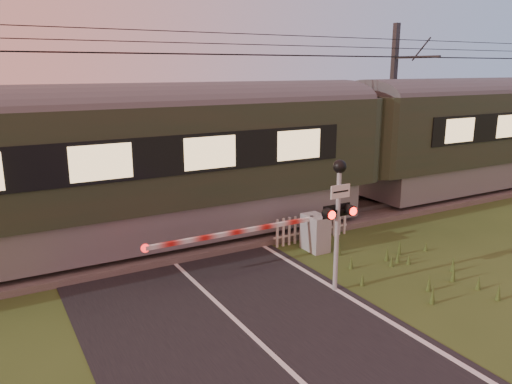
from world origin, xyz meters
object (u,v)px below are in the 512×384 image
boom_gate (308,232)px  crossing_signal (338,202)px  train (354,144)px  catenary_mast (393,105)px  picket_fence (312,227)px

boom_gate → crossing_signal: size_ratio=1.92×
train → catenary_mast: size_ratio=6.80×
train → boom_gate: (-3.80, -2.62, -1.89)m
boom_gate → crossing_signal: 3.04m
crossing_signal → picket_fence: bearing=63.0°
boom_gate → catenary_mast: bearing=32.0°
boom_gate → catenary_mast: catenary_mast is taller
train → crossing_signal: (-4.74, -5.05, -0.31)m
boom_gate → train: bearing=34.6°
train → picket_fence: size_ratio=17.33×
catenary_mast → train: bearing=-150.7°
boom_gate → picket_fence: 1.00m
boom_gate → catenary_mast: 9.64m
boom_gate → picket_fence: boom_gate is taller
train → picket_fence: 4.19m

